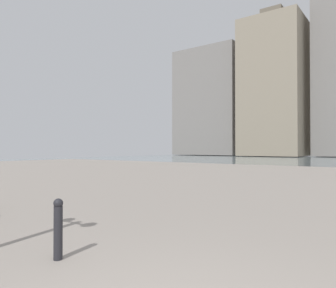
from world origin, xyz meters
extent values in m
cube|color=gray|center=(18.82, -62.26, 13.71)|extent=(11.89, 11.00, 27.42)
cube|color=#62594A|center=(18.82, -62.26, 28.62)|extent=(4.28, 3.96, 2.40)
cube|color=gray|center=(34.20, -64.68, 12.26)|extent=(15.52, 11.28, 24.53)
cylinder|color=#232328|center=(2.32, -0.68, 0.36)|extent=(0.12, 0.12, 0.73)
sphere|color=#232328|center=(2.32, -0.68, 0.77)|extent=(0.13, 0.13, 0.13)
camera|label=1|loc=(-1.43, 1.90, 1.52)|focal=33.54mm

